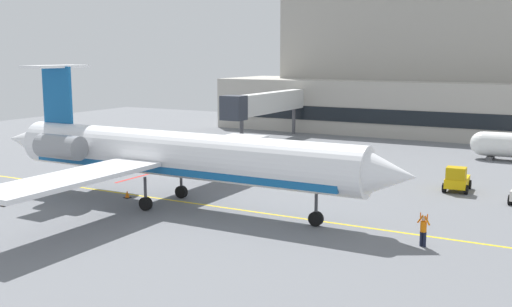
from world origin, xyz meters
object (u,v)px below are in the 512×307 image
at_px(fuel_tank, 504,145).
at_px(marshaller, 423,230).
at_px(regional_jet, 172,154).
at_px(baggage_tug, 457,180).

bearing_deg(fuel_tank, marshaller, -90.60).
relative_size(regional_jet, marshaller, 17.76).
relative_size(fuel_tank, marshaller, 3.48).
xyz_separation_m(fuel_tank, marshaller, (-0.33, -31.06, -0.60)).
bearing_deg(fuel_tank, baggage_tug, -94.83).
relative_size(baggage_tug, fuel_tank, 0.46).
xyz_separation_m(baggage_tug, fuel_tank, (1.38, 16.30, 0.64)).
bearing_deg(regional_jet, marshaller, -2.92).
height_order(regional_jet, baggage_tug, regional_jet).
relative_size(regional_jet, baggage_tug, 11.11).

